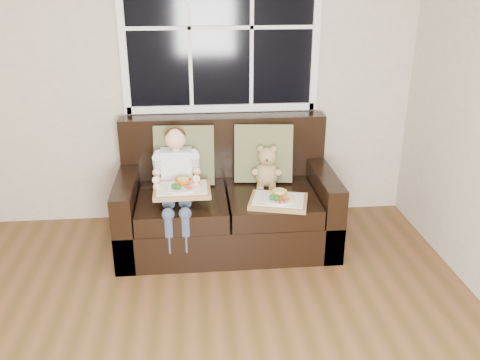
{
  "coord_description": "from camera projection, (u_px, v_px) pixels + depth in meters",
  "views": [
    {
      "loc": [
        0.36,
        -1.73,
        2.05
      ],
      "look_at": [
        0.7,
        1.85,
        0.59
      ],
      "focal_mm": 38.0,
      "sensor_mm": 36.0,
      "label": 1
    }
  ],
  "objects": [
    {
      "name": "pillow_right",
      "position": [
        263.0,
        153.0,
        4.16
      ],
      "size": [
        0.49,
        0.26,
        0.49
      ],
      "rotation": [
        -0.21,
        0.0,
        -0.11
      ],
      "color": "brown",
      "rests_on": "loveseat"
    },
    {
      "name": "child",
      "position": [
        177.0,
        175.0,
        3.87
      ],
      "size": [
        0.35,
        0.58,
        0.79
      ],
      "color": "silver",
      "rests_on": "loveseat"
    },
    {
      "name": "pillow_left",
      "position": [
        184.0,
        155.0,
        4.1
      ],
      "size": [
        0.49,
        0.25,
        0.49
      ],
      "rotation": [
        -0.21,
        0.0,
        -0.06
      ],
      "color": "brown",
      "rests_on": "loveseat"
    },
    {
      "name": "teddy_bear",
      "position": [
        267.0,
        169.0,
        4.08
      ],
      "size": [
        0.23,
        0.28,
        0.35
      ],
      "rotation": [
        0.0,
        0.0,
        -0.15
      ],
      "color": "tan",
      "rests_on": "loveseat"
    },
    {
      "name": "tray_right",
      "position": [
        278.0,
        200.0,
        3.79
      ],
      "size": [
        0.49,
        0.42,
        0.1
      ],
      "rotation": [
        0.0,
        0.0,
        -0.26
      ],
      "color": "#986A44",
      "rests_on": "loveseat"
    },
    {
      "name": "tray_left",
      "position": [
        182.0,
        189.0,
        3.75
      ],
      "size": [
        0.42,
        0.32,
        0.1
      ],
      "rotation": [
        0.0,
        0.0,
        0.01
      ],
      "color": "#986A44",
      "rests_on": "child"
    },
    {
      "name": "window_back",
      "position": [
        220.0,
        28.0,
        4.05
      ],
      "size": [
        1.62,
        0.04,
        1.37
      ],
      "color": "black",
      "rests_on": "room_walls"
    },
    {
      "name": "loveseat",
      "position": [
        226.0,
        204.0,
        4.13
      ],
      "size": [
        1.7,
        0.92,
        0.96
      ],
      "color": "black",
      "rests_on": "ground"
    },
    {
      "name": "room_walls",
      "position": [
        86.0,
        117.0,
        1.73
      ],
      "size": [
        4.52,
        5.02,
        2.71
      ],
      "color": "beige",
      "rests_on": "ground"
    }
  ]
}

